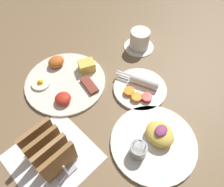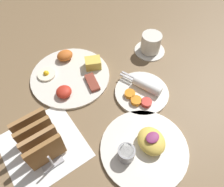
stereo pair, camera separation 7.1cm
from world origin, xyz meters
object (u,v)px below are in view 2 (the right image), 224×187
object	(u,v)px
plate_condiments	(143,92)
toast_rack	(39,139)
plate_breakfast	(72,74)
coffee_cup	(151,44)
plate_foreground	(144,147)

from	to	relation	value
plate_condiments	toast_rack	bearing A→B (deg)	176.73
plate_condiments	toast_rack	distance (m)	0.36
plate_breakfast	coffee_cup	bearing A→B (deg)	-11.35
plate_breakfast	coffee_cup	distance (m)	0.32
plate_condiments	toast_rack	world-z (taller)	toast_rack
plate_breakfast	plate_foreground	bearing A→B (deg)	-84.88
toast_rack	plate_breakfast	bearing A→B (deg)	43.52
toast_rack	plate_condiments	bearing A→B (deg)	-3.27
plate_foreground	coffee_cup	size ratio (longest dim) A/B	2.10
plate_foreground	coffee_cup	xyz separation A→B (m)	(0.28, 0.30, 0.02)
plate_breakfast	plate_foreground	distance (m)	0.37
plate_condiments	toast_rack	xyz separation A→B (m)	(-0.36, 0.02, 0.04)
plate_condiments	coffee_cup	distance (m)	0.22
plate_condiments	coffee_cup	bearing A→B (deg)	42.53
plate_condiments	coffee_cup	world-z (taller)	coffee_cup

